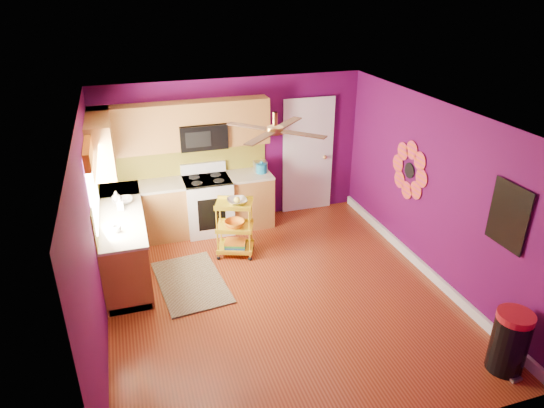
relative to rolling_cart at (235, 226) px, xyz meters
name	(u,v)px	position (x,y,z in m)	size (l,w,h in m)	color
ground	(279,295)	(0.31, -1.23, -0.51)	(5.00, 5.00, 0.00)	maroon
room_envelope	(282,185)	(0.33, -1.23, 1.12)	(4.54, 5.04, 2.52)	#4F0946
lower_cabinets	(163,223)	(-1.04, 0.59, -0.08)	(2.81, 2.31, 0.94)	brown
electric_range	(208,204)	(-0.24, 0.94, -0.03)	(0.76, 0.66, 1.13)	white
upper_cabinetry	(159,132)	(-0.94, 0.94, 1.29)	(2.80, 2.30, 1.26)	brown
left_window	(90,168)	(-1.91, -0.18, 1.23)	(0.08, 1.35, 1.08)	white
panel_door	(308,157)	(1.66, 1.24, 0.51)	(0.95, 0.11, 2.15)	white
right_wall_art	(449,189)	(2.53, -1.57, 0.93)	(0.04, 2.74, 1.04)	black
ceiling_fan	(275,129)	(0.31, -1.03, 1.78)	(1.01, 1.01, 0.26)	#BF8C3F
shag_rug	(191,282)	(-0.80, -0.57, -0.50)	(0.87, 1.42, 0.02)	black
rolling_cart	(235,226)	(0.00, 0.00, 0.00)	(0.65, 0.56, 0.99)	yellow
trash_can	(510,342)	(2.26, -3.28, -0.14)	(0.42, 0.44, 0.75)	black
teal_kettle	(262,168)	(0.71, 0.95, 0.51)	(0.18, 0.18, 0.21)	#15759F
toaster	(260,166)	(0.71, 1.04, 0.52)	(0.22, 0.15, 0.18)	beige
soap_bottle_a	(120,203)	(-1.63, 0.16, 0.53)	(0.09, 0.10, 0.21)	#EA3F72
soap_bottle_b	(116,197)	(-1.67, 0.45, 0.52)	(0.14, 0.14, 0.18)	white
counter_dish	(123,201)	(-1.59, 0.39, 0.46)	(0.29, 0.29, 0.07)	white
counter_cup	(117,229)	(-1.69, -0.52, 0.48)	(0.12, 0.12, 0.09)	white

